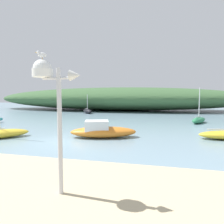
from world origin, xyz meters
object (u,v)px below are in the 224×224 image
(sailboat_mid_channel, at_px, (87,111))
(sailboat_off_point, at_px, (0,133))
(sailboat_centre_water, at_px, (199,120))
(motorboat_outer_mooring, at_px, (102,131))
(seagull_on_radar, at_px, (42,54))
(mast_structure, at_px, (49,83))

(sailboat_mid_channel, bearing_deg, sailboat_off_point, -86.96)
(sailboat_centre_water, relative_size, sailboat_mid_channel, 1.18)
(motorboat_outer_mooring, height_order, sailboat_off_point, sailboat_off_point)
(motorboat_outer_mooring, relative_size, sailboat_mid_channel, 1.53)
(sailboat_off_point, bearing_deg, sailboat_centre_water, 37.76)
(sailboat_centre_water, distance_m, sailboat_mid_channel, 17.07)
(sailboat_off_point, relative_size, sailboat_mid_channel, 1.49)
(sailboat_centre_water, distance_m, sailboat_off_point, 17.70)
(motorboat_outer_mooring, bearing_deg, seagull_on_radar, -84.55)
(seagull_on_radar, bearing_deg, mast_structure, 1.88)
(sailboat_mid_channel, bearing_deg, mast_structure, -71.62)
(sailboat_centre_water, height_order, sailboat_mid_channel, sailboat_centre_water)
(motorboat_outer_mooring, distance_m, sailboat_mid_channel, 18.72)
(sailboat_centre_water, height_order, motorboat_outer_mooring, sailboat_centre_water)
(seagull_on_radar, xyz_separation_m, sailboat_off_point, (-7.19, 6.26, -3.50))
(mast_structure, bearing_deg, sailboat_off_point, 139.71)
(sailboat_off_point, bearing_deg, sailboat_mid_channel, 93.04)
(mast_structure, height_order, seagull_on_radar, seagull_on_radar)
(mast_structure, relative_size, sailboat_off_point, 0.77)
(seagull_on_radar, relative_size, sailboat_centre_water, 0.08)
(mast_structure, height_order, motorboat_outer_mooring, mast_structure)
(motorboat_outer_mooring, xyz_separation_m, sailboat_off_point, (-6.42, -1.79, -0.14))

